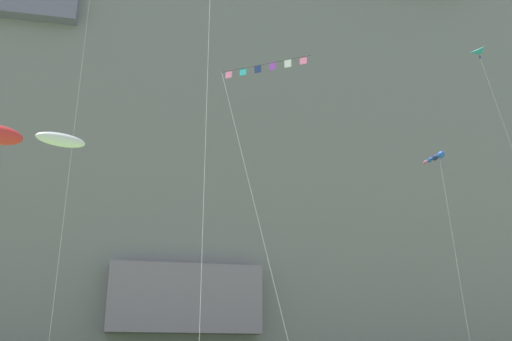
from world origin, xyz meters
TOP-DOWN VIEW (x-y plane):
  - cliff_face at (0.00, 68.99)m, footprint 180.00×32.95m
  - kite_delta_mid_center at (25.73, 36.92)m, footprint 2.73×5.23m
  - kite_banner_upper_mid at (0.12, 16.44)m, footprint 3.52×4.70m
  - kite_windsock_high_left at (19.86, 37.46)m, footprint 1.95×7.36m

SIDE VIEW (x-z plane):
  - kite_banner_upper_mid at x=0.12m, z-range 5.58..20.27m
  - kite_windsock_high_left at x=19.86m, z-range 9.51..29.56m
  - kite_delta_mid_center at x=25.73m, z-range 12.78..42.87m
  - cliff_face at x=0.00m, z-range -0.03..81.50m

